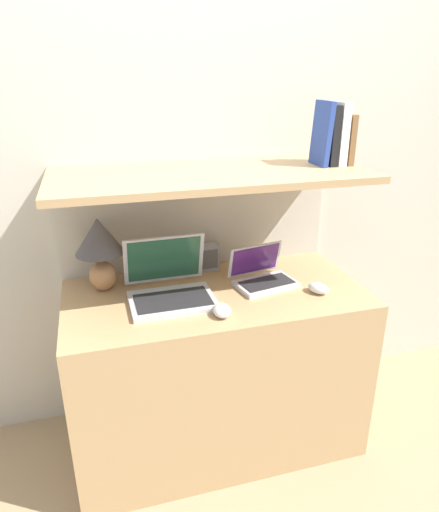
# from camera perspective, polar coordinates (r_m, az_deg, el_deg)

# --- Properties ---
(ground_plane) EXTENTS (12.00, 12.00, 0.00)m
(ground_plane) POSITION_cam_1_polar(r_m,az_deg,el_deg) (2.16, 2.05, -26.78)
(ground_plane) COLOR #9E8460
(wall_back) EXTENTS (6.00, 0.05, 2.40)m
(wall_back) POSITION_cam_1_polar(r_m,az_deg,el_deg) (2.12, -3.22, 10.40)
(wall_back) COLOR beige
(wall_back) RESTS_ON ground_plane
(desk) EXTENTS (1.25, 0.61, 0.77)m
(desk) POSITION_cam_1_polar(r_m,az_deg,el_deg) (2.12, -0.42, -13.89)
(desk) COLOR tan
(desk) RESTS_ON ground_plane
(back_riser) EXTENTS (1.25, 0.04, 1.24)m
(back_riser) POSITION_cam_1_polar(r_m,az_deg,el_deg) (2.27, -2.65, -4.39)
(back_riser) COLOR beige
(back_riser) RESTS_ON ground_plane
(shelf) EXTENTS (1.25, 0.55, 0.03)m
(shelf) POSITION_cam_1_polar(r_m,az_deg,el_deg) (1.82, -1.10, 10.10)
(shelf) COLOR tan
(shelf) RESTS_ON back_riser
(table_lamp) EXTENTS (0.20, 0.20, 0.32)m
(table_lamp) POSITION_cam_1_polar(r_m,az_deg,el_deg) (1.93, -14.78, 1.40)
(table_lamp) COLOR #B27A4C
(table_lamp) RESTS_ON desk
(laptop_large) EXTENTS (0.34, 0.32, 0.24)m
(laptop_large) POSITION_cam_1_polar(r_m,az_deg,el_deg) (1.87, -6.25, -3.87)
(laptop_large) COLOR silver
(laptop_large) RESTS_ON desk
(laptop_small) EXTENTS (0.29, 0.24, 0.16)m
(laptop_small) POSITION_cam_1_polar(r_m,az_deg,el_deg) (1.99, 5.39, -2.51)
(laptop_small) COLOR silver
(laptop_small) RESTS_ON desk
(computer_mouse) EXTENTS (0.08, 0.10, 0.04)m
(computer_mouse) POSITION_cam_1_polar(r_m,az_deg,el_deg) (1.74, 0.31, -6.81)
(computer_mouse) COLOR white
(computer_mouse) RESTS_ON desk
(second_mouse) EXTENTS (0.10, 0.11, 0.04)m
(second_mouse) POSITION_cam_1_polar(r_m,az_deg,el_deg) (1.95, 12.26, -3.96)
(second_mouse) COLOR white
(second_mouse) RESTS_ON desk
(router_box) EXTENTS (0.11, 0.06, 0.13)m
(router_box) POSITION_cam_1_polar(r_m,az_deg,el_deg) (2.11, -1.56, -0.14)
(router_box) COLOR gray
(router_box) RESTS_ON desk
(book_brown) EXTENTS (0.03, 0.13, 0.20)m
(book_brown) POSITION_cam_1_polar(r_m,az_deg,el_deg) (2.03, 15.46, 13.90)
(book_brown) COLOR brown
(book_brown) RESTS_ON shelf
(book_white) EXTENTS (0.04, 0.13, 0.25)m
(book_white) POSITION_cam_1_polar(r_m,az_deg,el_deg) (2.01, 14.60, 14.60)
(book_white) COLOR silver
(book_white) RESTS_ON shelf
(book_black) EXTENTS (0.03, 0.12, 0.24)m
(book_black) POSITION_cam_1_polar(r_m,az_deg,el_deg) (1.99, 13.56, 14.46)
(book_black) COLOR black
(book_black) RESTS_ON shelf
(book_blue) EXTENTS (0.04, 0.14, 0.26)m
(book_blue) POSITION_cam_1_polar(r_m,az_deg,el_deg) (1.97, 12.68, 14.71)
(book_blue) COLOR #284293
(book_blue) RESTS_ON shelf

